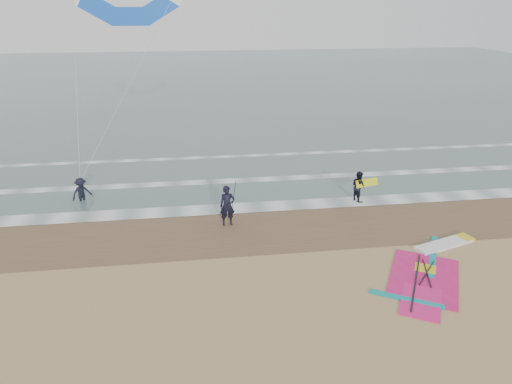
{
  "coord_description": "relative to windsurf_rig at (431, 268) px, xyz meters",
  "views": [
    {
      "loc": [
        -3.91,
        -12.51,
        9.6
      ],
      "look_at": [
        -1.54,
        5.0,
        2.2
      ],
      "focal_mm": 32.0,
      "sensor_mm": 36.0,
      "label": 1
    }
  ],
  "objects": [
    {
      "name": "wet_sand_band",
      "position": [
        -4.89,
        4.38,
        -0.03
      ],
      "size": [
        120.0,
        5.0,
        0.01
      ],
      "primitive_type": "cube",
      "color": "brown",
      "rests_on": "ground"
    },
    {
      "name": "foam_waterline",
      "position": [
        -4.89,
        8.82,
        -0.01
      ],
      "size": [
        120.0,
        9.15,
        0.02
      ],
      "color": "white",
      "rests_on": "ground"
    },
    {
      "name": "surf_kite",
      "position": [
        -11.84,
        11.43,
        9.59
      ],
      "size": [
        6.92,
        2.94,
        10.36
      ],
      "color": "white",
      "rests_on": "ground"
    },
    {
      "name": "windsurf_rig",
      "position": [
        0.0,
        0.0,
        0.0
      ],
      "size": [
        5.93,
        5.61,
        0.14
      ],
      "color": "white",
      "rests_on": "ground"
    },
    {
      "name": "sea_water",
      "position": [
        -4.89,
        46.38,
        -0.03
      ],
      "size": [
        120.0,
        80.0,
        0.02
      ],
      "primitive_type": "cube",
      "color": "#47605E",
      "rests_on": "ground"
    },
    {
      "name": "held_pole",
      "position": [
        -7.25,
        4.87,
        1.37
      ],
      "size": [
        0.17,
        0.86,
        1.82
      ],
      "color": "black",
      "rests_on": "ground"
    },
    {
      "name": "person_standing",
      "position": [
        -7.55,
        4.87,
        0.92
      ],
      "size": [
        0.72,
        0.49,
        1.92
      ],
      "primitive_type": "imported",
      "rotation": [
        0.0,
        0.0,
        0.05
      ],
      "color": "black",
      "rests_on": "ground"
    },
    {
      "name": "person_walking",
      "position": [
        -0.65,
        6.72,
        0.77
      ],
      "size": [
        0.86,
        0.96,
        1.62
      ],
      "primitive_type": "imported",
      "rotation": [
        0.0,
        0.0,
        1.95
      ],
      "color": "black",
      "rests_on": "ground"
    },
    {
      "name": "ground",
      "position": [
        -4.89,
        -1.62,
        -0.04
      ],
      "size": [
        120.0,
        120.0,
        0.0
      ],
      "primitive_type": "plane",
      "color": "tan",
      "rests_on": "ground"
    },
    {
      "name": "person_wading",
      "position": [
        -14.82,
        8.56,
        0.78
      ],
      "size": [
        1.21,
        1.12,
        1.64
      ],
      "primitive_type": "imported",
      "rotation": [
        0.0,
        0.0,
        0.63
      ],
      "color": "black",
      "rests_on": "ground"
    },
    {
      "name": "carried_kiteboard",
      "position": [
        -0.25,
        6.62,
        0.99
      ],
      "size": [
        1.3,
        0.51,
        0.39
      ],
      "color": "yellow",
      "rests_on": "ground"
    }
  ]
}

